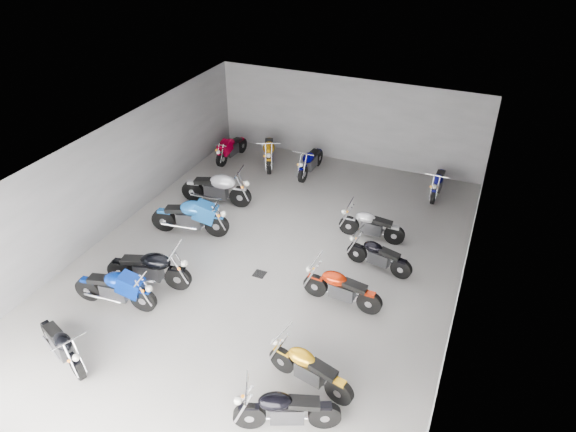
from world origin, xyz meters
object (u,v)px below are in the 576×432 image
at_px(motorcycle_left_f, 217,188).
at_px(motorcycle_right_d, 341,288).
at_px(motorcycle_left_e, 191,217).
at_px(motorcycle_right_e, 378,255).
at_px(motorcycle_left_a, 61,345).
at_px(motorcycle_back_b, 269,152).
at_px(motorcycle_back_c, 310,161).
at_px(motorcycle_right_f, 371,225).
at_px(motorcycle_right_b, 309,369).
at_px(motorcycle_right_a, 286,410).
at_px(motorcycle_back_f, 438,183).
at_px(motorcycle_left_c, 149,268).
at_px(drain_grate, 260,274).
at_px(motorcycle_left_b, 115,288).
at_px(motorcycle_back_a, 231,148).

height_order(motorcycle_left_f, motorcycle_right_d, motorcycle_left_f).
height_order(motorcycle_left_e, motorcycle_right_e, motorcycle_left_e).
height_order(motorcycle_left_a, motorcycle_right_e, motorcycle_left_a).
distance_m(motorcycle_back_b, motorcycle_back_c, 1.68).
bearing_deg(motorcycle_left_f, motorcycle_right_f, 80.54).
bearing_deg(motorcycle_right_b, motorcycle_right_a, -170.53).
height_order(motorcycle_back_b, motorcycle_back_f, motorcycle_back_b).
bearing_deg(motorcycle_right_d, motorcycle_back_f, -8.04).
bearing_deg(motorcycle_back_c, motorcycle_left_c, 79.66).
relative_size(motorcycle_right_b, motorcycle_right_e, 1.06).
bearing_deg(motorcycle_right_f, motorcycle_left_a, 144.18).
distance_m(drain_grate, motorcycle_left_b, 3.68).
relative_size(motorcycle_left_e, motorcycle_right_d, 1.15).
relative_size(motorcycle_left_b, motorcycle_right_e, 1.17).
bearing_deg(motorcycle_back_b, motorcycle_back_c, 152.46).
bearing_deg(motorcycle_left_c, motorcycle_right_d, 92.77).
bearing_deg(motorcycle_back_f, motorcycle_left_e, 40.32).
xyz_separation_m(motorcycle_left_b, motorcycle_right_f, (4.96, 5.25, -0.05)).
bearing_deg(motorcycle_right_a, motorcycle_right_e, -27.48).
bearing_deg(motorcycle_back_a, motorcycle_right_a, 128.42).
height_order(motorcycle_left_c, motorcycle_left_e, motorcycle_left_e).
height_order(motorcycle_left_b, motorcycle_back_a, motorcycle_left_b).
bearing_deg(motorcycle_right_f, motorcycle_back_b, 54.45).
bearing_deg(motorcycle_right_a, motorcycle_left_a, 70.56).
xyz_separation_m(drain_grate, motorcycle_right_d, (2.35, -0.24, 0.49)).
height_order(drain_grate, motorcycle_left_b, motorcycle_left_b).
relative_size(motorcycle_left_f, motorcycle_back_c, 1.15).
bearing_deg(motorcycle_right_e, motorcycle_back_a, 67.19).
height_order(motorcycle_left_c, motorcycle_back_f, motorcycle_left_c).
bearing_deg(motorcycle_back_a, motorcycle_back_b, -167.95).
distance_m(motorcycle_left_c, motorcycle_back_a, 7.52).
distance_m(motorcycle_left_e, motorcycle_right_a, 7.17).
distance_m(motorcycle_left_c, motorcycle_right_a, 5.45).
height_order(drain_grate, motorcycle_back_a, motorcycle_back_a).
bearing_deg(drain_grate, motorcycle_back_f, 59.55).
bearing_deg(motorcycle_right_b, motorcycle_right_d, 16.03).
bearing_deg(motorcycle_right_a, motorcycle_left_c, 39.40).
bearing_deg(motorcycle_right_d, motorcycle_left_b, 117.03).
bearing_deg(motorcycle_right_e, motorcycle_left_b, 135.16).
bearing_deg(motorcycle_right_b, motorcycle_back_b, 41.65).
relative_size(motorcycle_left_b, motorcycle_left_f, 0.93).
distance_m(motorcycle_left_a, motorcycle_left_b, 1.90).
height_order(motorcycle_left_c, motorcycle_back_c, motorcycle_left_c).
bearing_deg(motorcycle_left_e, motorcycle_left_b, -12.22).
height_order(motorcycle_back_a, motorcycle_back_c, motorcycle_back_c).
xyz_separation_m(motorcycle_left_b, motorcycle_back_c, (1.87, 8.39, -0.03)).
bearing_deg(motorcycle_back_b, motorcycle_left_a, 65.11).
distance_m(motorcycle_left_f, motorcycle_right_a, 8.61).
height_order(motorcycle_left_e, motorcycle_right_f, motorcycle_left_e).
xyz_separation_m(motorcycle_back_b, motorcycle_back_c, (1.68, -0.10, -0.04)).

